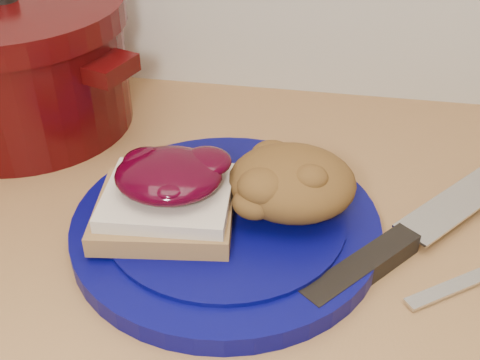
# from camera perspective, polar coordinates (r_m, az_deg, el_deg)

# --- Properties ---
(plate) EXTENTS (0.30, 0.30, 0.02)m
(plate) POSITION_cam_1_polar(r_m,az_deg,el_deg) (0.57, -1.34, -4.36)
(plate) COLOR #05054D
(plate) RESTS_ON wood_countertop
(sandwich) EXTENTS (0.14, 0.12, 0.06)m
(sandwich) POSITION_cam_1_polar(r_m,az_deg,el_deg) (0.54, -6.95, -1.37)
(sandwich) COLOR olive
(sandwich) RESTS_ON plate
(stuffing_mound) EXTENTS (0.12, 0.10, 0.06)m
(stuffing_mound) POSITION_cam_1_polar(r_m,az_deg,el_deg) (0.55, 4.95, -0.21)
(stuffing_mound) COLOR brown
(stuffing_mound) RESTS_ON plate
(chef_knife) EXTENTS (0.25, 0.29, 0.02)m
(chef_knife) POSITION_cam_1_polar(r_m,az_deg,el_deg) (0.57, 14.57, -6.07)
(chef_knife) COLOR black
(chef_knife) RESTS_ON wood_countertop
(dutch_oven) EXTENTS (0.33, 0.33, 0.17)m
(dutch_oven) POSITION_cam_1_polar(r_m,az_deg,el_deg) (0.76, -20.29, 10.34)
(dutch_oven) COLOR #370506
(dutch_oven) RESTS_ON wood_countertop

